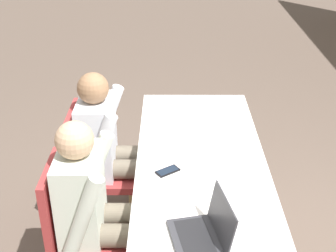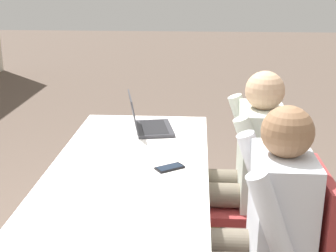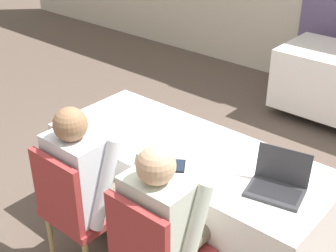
% 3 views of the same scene
% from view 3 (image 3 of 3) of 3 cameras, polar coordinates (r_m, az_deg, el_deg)
% --- Properties ---
extents(ground_plane, '(24.00, 24.00, 0.00)m').
position_cam_3_polar(ground_plane, '(3.50, 2.19, -13.09)').
color(ground_plane, brown).
extents(conference_table_near, '(1.93, 0.78, 0.74)m').
position_cam_3_polar(conference_table_near, '(3.15, 2.38, -5.46)').
color(conference_table_near, white).
rests_on(conference_table_near, ground_plane).
extents(laptop, '(0.36, 0.31, 0.22)m').
position_cam_3_polar(laptop, '(2.72, 13.19, -6.93)').
color(laptop, '#333338').
rests_on(laptop, conference_table_near).
extents(cell_phone, '(0.13, 0.15, 0.01)m').
position_cam_3_polar(cell_phone, '(2.87, 1.44, -4.90)').
color(cell_phone, black).
rests_on(cell_phone, conference_table_near).
extents(paper_beside_laptop, '(0.30, 0.35, 0.00)m').
position_cam_3_polar(paper_beside_laptop, '(3.25, 2.10, -0.68)').
color(paper_beside_laptop, white).
rests_on(paper_beside_laptop, conference_table_near).
extents(paper_centre_table, '(0.30, 0.35, 0.00)m').
position_cam_3_polar(paper_centre_table, '(2.85, 13.84, -6.18)').
color(paper_centre_table, white).
rests_on(paper_centre_table, conference_table_near).
extents(paper_left_edge, '(0.22, 0.31, 0.00)m').
position_cam_3_polar(paper_left_edge, '(2.89, 5.65, -4.92)').
color(paper_left_edge, white).
rests_on(paper_left_edge, conference_table_near).
extents(chair_near_left, '(0.44, 0.44, 0.92)m').
position_cam_3_polar(chair_near_left, '(2.97, -11.12, -9.62)').
color(chair_near_left, tan).
rests_on(chair_near_left, ground_plane).
extents(person_checkered_shirt, '(0.50, 0.52, 1.18)m').
position_cam_3_polar(person_checkered_shirt, '(2.93, -9.85, -6.25)').
color(person_checkered_shirt, '#665B4C').
rests_on(person_checkered_shirt, ground_plane).
extents(person_white_shirt, '(0.50, 0.52, 1.18)m').
position_cam_3_polar(person_white_shirt, '(2.56, -0.18, -11.73)').
color(person_white_shirt, '#665B4C').
rests_on(person_white_shirt, ground_plane).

